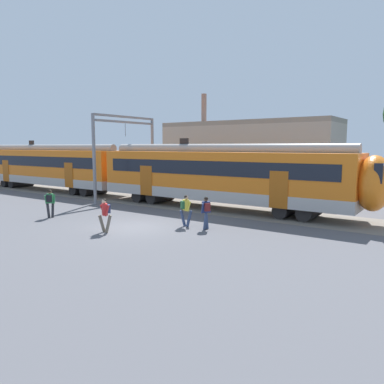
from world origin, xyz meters
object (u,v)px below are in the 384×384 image
Objects in this scene: pedestrian_yellow at (186,208)px; pedestrian_navy at (206,210)px; pedestrian_green at (50,201)px; pedestrian_red at (105,212)px; commuter_train at (54,167)px.

pedestrian_navy is at bearing 2.99° from pedestrian_yellow.
pedestrian_red is at bearing -7.67° from pedestrian_green.
pedestrian_navy is (3.64, 3.37, 0.00)m from pedestrian_red.
pedestrian_green is (11.48, -8.36, -1.26)m from commuter_train.
pedestrian_red is at bearing -137.20° from pedestrian_navy.
pedestrian_yellow and pedestrian_navy have the same top height.
commuter_train reaches higher than pedestrian_yellow.
pedestrian_red and pedestrian_navy have the same top height.
commuter_train is at bearing 163.38° from pedestrian_yellow.
pedestrian_navy is at bearing 42.80° from pedestrian_red.
pedestrian_yellow is at bearing -16.62° from commuter_train.
pedestrian_yellow is (19.43, -5.80, -1.26)m from commuter_train.
pedestrian_green is at bearing -36.06° from commuter_train.
pedestrian_green is 8.35m from pedestrian_yellow.
pedestrian_green is 5.58m from pedestrian_red.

